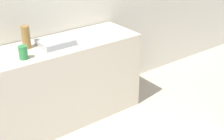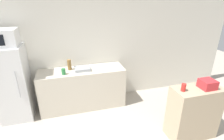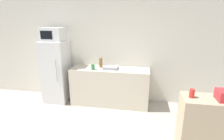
{
  "view_description": "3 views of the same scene",
  "coord_description": "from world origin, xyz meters",
  "px_view_note": "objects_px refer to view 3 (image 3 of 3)",
  "views": [
    {
      "loc": [
        -1.28,
        -0.26,
        2.12
      ],
      "look_at": [
        0.16,
        1.67,
        0.93
      ],
      "focal_mm": 50.0,
      "sensor_mm": 36.0,
      "label": 1
    },
    {
      "loc": [
        -0.27,
        -1.1,
        2.42
      ],
      "look_at": [
        0.53,
        1.79,
        1.16
      ],
      "focal_mm": 28.0,
      "sensor_mm": 36.0,
      "label": 2
    },
    {
      "loc": [
        0.79,
        -1.49,
        2.11
      ],
      "look_at": [
        0.24,
        1.64,
        1.16
      ],
      "focal_mm": 28.0,
      "sensor_mm": 36.0,
      "label": 3
    }
  ],
  "objects_px": {
    "bottle_short": "(93,67)",
    "bottle_tall": "(101,63)",
    "refrigerator": "(56,72)",
    "jar": "(192,93)",
    "microwave": "(53,34)"
  },
  "relations": [
    {
      "from": "refrigerator",
      "to": "bottle_tall",
      "type": "xyz_separation_m",
      "value": [
        1.15,
        0.11,
        0.26
      ]
    },
    {
      "from": "refrigerator",
      "to": "jar",
      "type": "relative_size",
      "value": 12.23
    },
    {
      "from": "microwave",
      "to": "jar",
      "type": "xyz_separation_m",
      "value": [
        2.89,
        -1.48,
        -0.67
      ]
    },
    {
      "from": "refrigerator",
      "to": "bottle_short",
      "type": "distance_m",
      "value": 1.04
    },
    {
      "from": "jar",
      "to": "refrigerator",
      "type": "bearing_deg",
      "value": 152.94
    },
    {
      "from": "bottle_tall",
      "to": "jar",
      "type": "height_order",
      "value": "bottle_tall"
    },
    {
      "from": "bottle_tall",
      "to": "jar",
      "type": "xyz_separation_m",
      "value": [
        1.74,
        -1.59,
        0.01
      ]
    },
    {
      "from": "microwave",
      "to": "jar",
      "type": "relative_size",
      "value": 4.15
    },
    {
      "from": "bottle_short",
      "to": "bottle_tall",
      "type": "bearing_deg",
      "value": 60.45
    },
    {
      "from": "bottle_short",
      "to": "jar",
      "type": "relative_size",
      "value": 1.01
    },
    {
      "from": "microwave",
      "to": "bottle_short",
      "type": "relative_size",
      "value": 4.11
    },
    {
      "from": "bottle_tall",
      "to": "bottle_short",
      "type": "bearing_deg",
      "value": -119.55
    },
    {
      "from": "refrigerator",
      "to": "microwave",
      "type": "height_order",
      "value": "microwave"
    },
    {
      "from": "microwave",
      "to": "bottle_short",
      "type": "height_order",
      "value": "microwave"
    },
    {
      "from": "refrigerator",
      "to": "bottle_short",
      "type": "height_order",
      "value": "refrigerator"
    }
  ]
}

